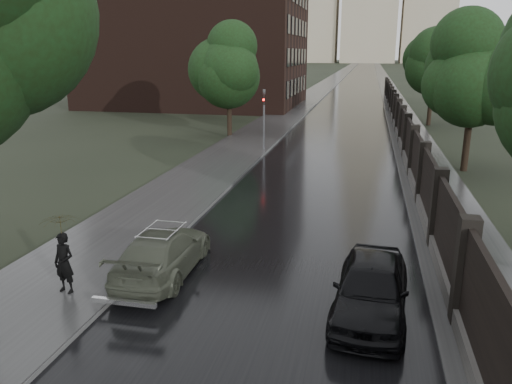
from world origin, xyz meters
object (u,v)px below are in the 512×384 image
at_px(tree_left_far, 229,66).
at_px(traffic_light, 264,115).
at_px(tree_right_b, 474,78).
at_px(tree_right_c, 434,68).
at_px(car_right_near, 371,288).
at_px(volga_sedan, 163,252).
at_px(pedestrian_umbrella, 61,231).

xyz_separation_m(tree_left_far, traffic_light, (3.70, -5.01, -2.84)).
bearing_deg(tree_left_far, traffic_light, -53.53).
bearing_deg(traffic_light, tree_left_far, 126.47).
distance_m(tree_left_far, traffic_light, 6.84).
height_order(tree_right_b, tree_right_c, same).
bearing_deg(tree_right_c, tree_right_b, -90.00).
distance_m(tree_left_far, car_right_near, 27.52).
bearing_deg(tree_right_b, car_right_near, -106.31).
height_order(tree_right_c, car_right_near, tree_right_c).
height_order(tree_right_c, traffic_light, tree_right_c).
xyz_separation_m(tree_right_b, volga_sedan, (-10.90, -15.88, -4.29)).
distance_m(tree_left_far, tree_right_c, 18.45).
height_order(volga_sedan, pedestrian_umbrella, pedestrian_umbrella).
bearing_deg(tree_right_c, volga_sedan, -107.83).
distance_m(tree_left_far, tree_right_b, 17.45).
distance_m(tree_right_b, volga_sedan, 19.73).
relative_size(tree_right_b, tree_right_c, 1.00).
xyz_separation_m(traffic_light, pedestrian_umbrella, (-1.02, -20.80, -0.53)).
bearing_deg(traffic_light, tree_right_c, 51.82).
height_order(tree_right_c, volga_sedan, tree_right_c).
bearing_deg(volga_sedan, car_right_near, 167.33).
distance_m(tree_right_b, pedestrian_umbrella, 22.16).
xyz_separation_m(traffic_light, volga_sedan, (0.90, -18.87, -1.74)).
height_order(tree_left_far, traffic_light, tree_left_far).
bearing_deg(car_right_near, tree_left_far, 116.74).
bearing_deg(volga_sedan, tree_right_b, -126.15).
relative_size(tree_right_b, traffic_light, 1.75).
distance_m(traffic_light, pedestrian_umbrella, 20.83).
height_order(tree_right_b, traffic_light, tree_right_b).
relative_size(traffic_light, car_right_near, 0.93).
distance_m(tree_right_b, car_right_near, 18.23).
relative_size(tree_left_far, tree_right_c, 1.05).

